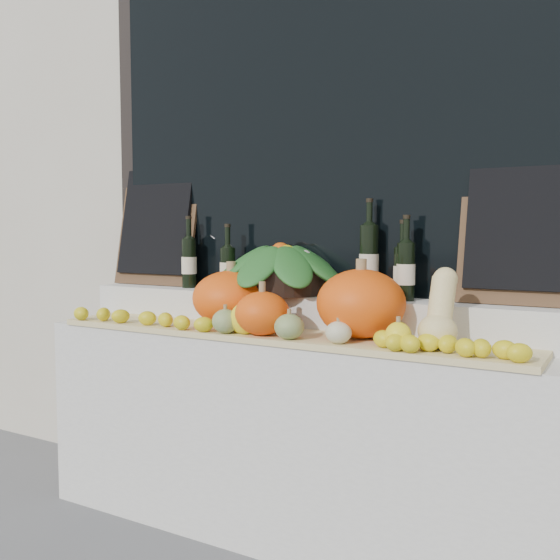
% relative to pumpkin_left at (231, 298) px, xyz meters
% --- Properties ---
extents(storefront_facade, '(7.00, 0.94, 4.50)m').
position_rel_pumpkin_left_xyz_m(storefront_facade, '(0.26, 0.78, 1.22)').
color(storefront_facade, beige).
rests_on(storefront_facade, ground).
extents(display_sill, '(2.30, 0.55, 0.88)m').
position_rel_pumpkin_left_xyz_m(display_sill, '(0.26, 0.06, -0.59)').
color(display_sill, silver).
rests_on(display_sill, ground).
extents(rear_tier, '(2.30, 0.25, 0.16)m').
position_rel_pumpkin_left_xyz_m(rear_tier, '(0.26, 0.21, -0.07)').
color(rear_tier, silver).
rests_on(rear_tier, display_sill).
extents(straw_bedding, '(2.10, 0.32, 0.02)m').
position_rel_pumpkin_left_xyz_m(straw_bedding, '(0.26, -0.07, -0.14)').
color(straw_bedding, tan).
rests_on(straw_bedding, display_sill).
extents(pumpkin_left, '(0.42, 0.42, 0.25)m').
position_rel_pumpkin_left_xyz_m(pumpkin_left, '(0.00, 0.00, 0.00)').
color(pumpkin_left, '#FE590D').
rests_on(pumpkin_left, straw_bedding).
extents(pumpkin_right, '(0.46, 0.46, 0.27)m').
position_rel_pumpkin_left_xyz_m(pumpkin_right, '(0.62, -0.01, 0.01)').
color(pumpkin_right, '#FE590D').
rests_on(pumpkin_right, straw_bedding).
extents(pumpkin_center, '(0.26, 0.26, 0.18)m').
position_rel_pumpkin_left_xyz_m(pumpkin_center, '(0.25, -0.15, -0.03)').
color(pumpkin_center, '#FE590D').
rests_on(pumpkin_center, straw_bedding).
extents(butternut_squash, '(0.14, 0.21, 0.29)m').
position_rel_pumpkin_left_xyz_m(butternut_squash, '(0.95, -0.06, 0.00)').
color(butternut_squash, '#EAD189').
rests_on(butternut_squash, straw_bedding).
extents(decorative_gourds, '(0.83, 0.14, 0.15)m').
position_rel_pumpkin_left_xyz_m(decorative_gourds, '(0.36, -0.17, -0.07)').
color(decorative_gourds, '#305E1C').
rests_on(decorative_gourds, straw_bedding).
extents(lemon_heap, '(2.20, 0.16, 0.06)m').
position_rel_pumpkin_left_xyz_m(lemon_heap, '(0.26, -0.18, -0.09)').
color(lemon_heap, yellow).
rests_on(lemon_heap, straw_bedding).
extents(produce_bowl, '(0.66, 0.66, 0.24)m').
position_rel_pumpkin_left_xyz_m(produce_bowl, '(0.14, 0.19, 0.13)').
color(produce_bowl, black).
rests_on(produce_bowl, rear_tier).
extents(wine_bottle_far_left, '(0.08, 0.08, 0.36)m').
position_rel_pumpkin_left_xyz_m(wine_bottle_far_left, '(-0.40, 0.21, 0.14)').
color(wine_bottle_far_left, black).
rests_on(wine_bottle_far_left, rear_tier).
extents(wine_bottle_near_left, '(0.08, 0.08, 0.32)m').
position_rel_pumpkin_left_xyz_m(wine_bottle_near_left, '(-0.15, 0.18, 0.12)').
color(wine_bottle_near_left, black).
rests_on(wine_bottle_near_left, rear_tier).
extents(wine_bottle_tall, '(0.08, 0.08, 0.42)m').
position_rel_pumpkin_left_xyz_m(wine_bottle_tall, '(0.56, 0.23, 0.17)').
color(wine_bottle_tall, black).
rests_on(wine_bottle_tall, rear_tier).
extents(wine_bottle_near_right, '(0.08, 0.08, 0.35)m').
position_rel_pumpkin_left_xyz_m(wine_bottle_near_right, '(0.74, 0.18, 0.14)').
color(wine_bottle_near_right, black).
rests_on(wine_bottle_near_right, rear_tier).
extents(wine_bottle_far_right, '(0.08, 0.08, 0.33)m').
position_rel_pumpkin_left_xyz_m(wine_bottle_far_right, '(0.72, 0.20, 0.13)').
color(wine_bottle_far_right, black).
rests_on(wine_bottle_far_right, rear_tier).
extents(chalkboard_left, '(0.50, 0.15, 0.61)m').
position_rel_pumpkin_left_xyz_m(chalkboard_left, '(-0.66, 0.27, 0.33)').
color(chalkboard_left, '#4C331E').
rests_on(chalkboard_left, rear_tier).
extents(chalkboard_right, '(0.50, 0.15, 0.61)m').
position_rel_pumpkin_left_xyz_m(chalkboard_right, '(1.18, 0.27, 0.33)').
color(chalkboard_right, '#4C331E').
rests_on(chalkboard_right, rear_tier).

